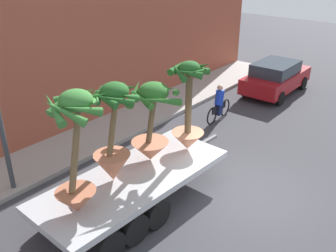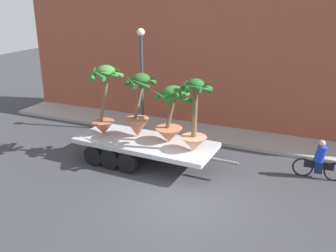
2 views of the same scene
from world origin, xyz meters
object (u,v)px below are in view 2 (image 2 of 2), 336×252
at_px(potted_palm_middle, 105,101).
at_px(cyclist, 319,161).
at_px(potted_palm_front, 195,120).
at_px(street_lamp, 142,67).
at_px(flatbed_trailer, 140,145).
at_px(potted_palm_rear, 171,115).
at_px(potted_palm_extra, 139,110).

xyz_separation_m(potted_palm_middle, cyclist, (8.18, 1.45, -1.76)).
xyz_separation_m(potted_palm_front, street_lamp, (-3.88, 3.42, 1.06)).
relative_size(cyclist, street_lamp, 0.38).
height_order(flatbed_trailer, potted_palm_front, potted_palm_front).
relative_size(potted_palm_front, street_lamp, 0.56).
height_order(potted_palm_rear, potted_palm_middle, potted_palm_middle).
bearing_deg(potted_palm_extra, potted_palm_front, -10.52).
relative_size(flatbed_trailer, potted_palm_extra, 2.52).
relative_size(flatbed_trailer, street_lamp, 1.37).
bearing_deg(potted_palm_front, cyclist, 20.43).
height_order(flatbed_trailer, potted_palm_extra, potted_palm_extra).
bearing_deg(potted_palm_rear, street_lamp, 132.87).
xyz_separation_m(potted_palm_rear, potted_palm_extra, (-1.41, 0.04, 0.02)).
xyz_separation_m(flatbed_trailer, potted_palm_rear, (1.26, 0.23, 1.33)).
distance_m(potted_palm_middle, street_lamp, 3.36).
height_order(flatbed_trailer, street_lamp, street_lamp).
bearing_deg(cyclist, flatbed_trailer, -168.14).
bearing_deg(flatbed_trailer, cyclist, 11.86).
xyz_separation_m(potted_palm_rear, cyclist, (5.42, 1.17, -1.42)).
height_order(flatbed_trailer, potted_palm_rear, potted_palm_rear).
height_order(potted_palm_middle, potted_palm_front, potted_palm_middle).
xyz_separation_m(potted_palm_middle, street_lamp, (-0.00, 3.26, 0.81)).
bearing_deg(street_lamp, cyclist, -12.50).
height_order(flatbed_trailer, potted_palm_middle, potted_palm_middle).
height_order(potted_palm_middle, cyclist, potted_palm_middle).
relative_size(potted_palm_extra, street_lamp, 0.54).
bearing_deg(potted_palm_front, potted_palm_middle, 177.69).
bearing_deg(street_lamp, potted_palm_front, -41.36).
xyz_separation_m(flatbed_trailer, potted_palm_middle, (-1.51, -0.04, 1.67)).
bearing_deg(flatbed_trailer, potted_palm_front, -4.84).
relative_size(potted_palm_rear, potted_palm_middle, 0.79).
xyz_separation_m(potted_palm_front, potted_palm_extra, (-2.52, 0.47, -0.06)).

